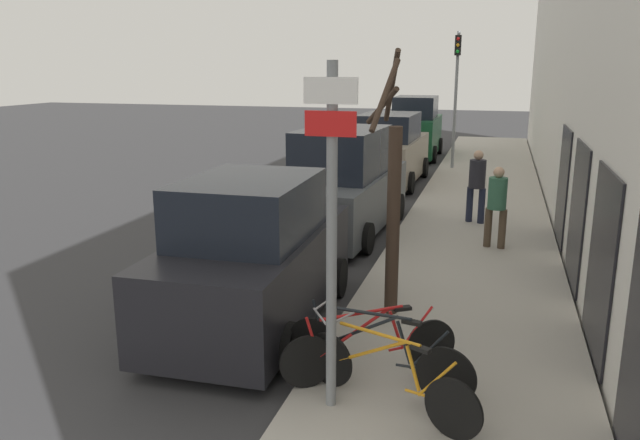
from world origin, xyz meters
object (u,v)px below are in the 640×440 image
object	(u,v)px
pedestrian_near	(497,201)
parked_car_1	(344,187)
bicycle_2	(371,348)
street_tree	(392,201)
signpost	(332,229)
bicycle_0	(387,377)
bicycle_1	(376,355)
parked_car_0	(254,259)
parked_car_2	(389,152)
parked_car_3	(415,130)
pedestrian_far	(477,181)
traffic_light	(456,82)

from	to	relation	value
pedestrian_near	parked_car_1	bearing A→B (deg)	177.23
bicycle_2	street_tree	distance (m)	2.37
signpost	pedestrian_near	xyz separation A→B (m)	(1.53, 6.42, -0.97)
bicycle_0	bicycle_1	xyz separation A→B (m)	(-0.19, 0.42, 0.02)
signpost	bicycle_2	size ratio (longest dim) A/B	1.96
parked_car_0	parked_car_2	size ratio (longest dim) A/B	0.91
parked_car_3	pedestrian_far	distance (m)	11.10
bicycle_1	parked_car_3	xyz separation A→B (m)	(-2.09, 18.61, 0.57)
bicycle_0	bicycle_1	size ratio (longest dim) A/B	0.90
parked_car_3	pedestrian_far	size ratio (longest dim) A/B	2.62
parked_car_1	traffic_light	xyz separation A→B (m)	(1.65, 8.75, 2.01)
parked_car_0	parked_car_2	bearing A→B (deg)	88.90
bicycle_1	pedestrian_far	world-z (taller)	pedestrian_far
bicycle_0	bicycle_1	bearing A→B (deg)	49.94
parked_car_0	street_tree	size ratio (longest dim) A/B	1.16
bicycle_1	bicycle_0	bearing A→B (deg)	-142.87
parked_car_2	parked_car_0	bearing A→B (deg)	-88.55
signpost	parked_car_0	bearing A→B (deg)	129.02
parked_car_2	pedestrian_far	size ratio (longest dim) A/B	2.89
signpost	traffic_light	world-z (taller)	traffic_light
parked_car_2	bicycle_0	bearing A→B (deg)	-78.95
signpost	bicycle_0	distance (m)	1.62
parked_car_2	traffic_light	world-z (taller)	traffic_light
parked_car_2	street_tree	size ratio (longest dim) A/B	1.28
parked_car_2	signpost	bearing A→B (deg)	-81.40
traffic_light	bicycle_0	bearing A→B (deg)	-87.91
parked_car_3	parked_car_1	bearing A→B (deg)	-90.54
traffic_light	bicycle_2	bearing A→B (deg)	-88.91
parked_car_1	parked_car_3	xyz separation A→B (m)	(-0.05, 11.87, 0.08)
bicycle_0	pedestrian_near	xyz separation A→B (m)	(0.96, 6.36, 0.54)
parked_car_2	traffic_light	xyz separation A→B (m)	(1.71, 2.74, 2.04)
bicycle_0	parked_car_0	xyz separation A→B (m)	(-2.24, 2.00, 0.45)
street_tree	pedestrian_far	bearing A→B (deg)	80.62
signpost	bicycle_0	world-z (taller)	signpost
parked_car_1	traffic_light	bearing A→B (deg)	82.17
street_tree	bicycle_2	bearing A→B (deg)	-86.15
signpost	parked_car_3	world-z (taller)	signpost
parked_car_1	pedestrian_far	bearing A→B (deg)	25.18
signpost	parked_car_1	world-z (taller)	signpost
signpost	bicycle_0	size ratio (longest dim) A/B	1.79
parked_car_3	bicycle_0	bearing A→B (deg)	-83.94
parked_car_3	pedestrian_near	xyz separation A→B (m)	(3.25, -12.67, -0.04)
bicycle_1	traffic_light	world-z (taller)	traffic_light
parked_car_0	pedestrian_far	bearing A→B (deg)	65.02
signpost	pedestrian_near	distance (m)	6.67
bicycle_0	traffic_light	distance (m)	16.12
pedestrian_far	parked_car_3	bearing A→B (deg)	124.45
parked_car_3	pedestrian_near	size ratio (longest dim) A/B	2.70
pedestrian_far	traffic_light	bearing A→B (deg)	118.02
signpost	parked_car_1	distance (m)	7.48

